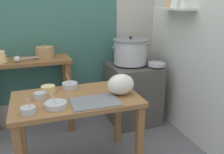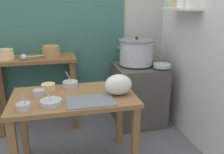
{
  "view_description": "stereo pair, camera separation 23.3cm",
  "coord_description": "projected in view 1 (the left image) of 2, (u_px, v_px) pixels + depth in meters",
  "views": [
    {
      "loc": [
        -0.29,
        -1.97,
        1.52
      ],
      "look_at": [
        0.43,
        0.14,
        0.82
      ],
      "focal_mm": 38.33,
      "sensor_mm": 36.0,
      "label": 1
    },
    {
      "loc": [
        -0.07,
        -2.04,
        1.52
      ],
      "look_at": [
        0.43,
        0.14,
        0.82
      ],
      "focal_mm": 38.33,
      "sensor_mm": 36.0,
      "label": 2
    }
  ],
  "objects": [
    {
      "name": "back_shelf_table",
      "position": [
        29.0,
        78.0,
        2.76
      ],
      "size": [
        0.96,
        0.4,
        0.9
      ],
      "color": "brown",
      "rests_on": "ground"
    },
    {
      "name": "prep_bowl_1",
      "position": [
        70.0,
        85.0,
        2.31
      ],
      "size": [
        0.15,
        0.15,
        0.17
      ],
      "color": "#B7BABF",
      "rests_on": "prep_table"
    },
    {
      "name": "serving_tray",
      "position": [
        95.0,
        102.0,
        2.0
      ],
      "size": [
        0.4,
        0.28,
        0.01
      ],
      "primitive_type": "cube",
      "color": "slate",
      "rests_on": "prep_table"
    },
    {
      "name": "wide_pan",
      "position": [
        156.0,
        64.0,
        2.89
      ],
      "size": [
        0.21,
        0.21,
        0.04
      ],
      "primitive_type": "cylinder",
      "color": "#B7BABF",
      "rests_on": "stove_block"
    },
    {
      "name": "clay_pot",
      "position": [
        45.0,
        53.0,
        2.74
      ],
      "size": [
        0.21,
        0.21,
        0.16
      ],
      "color": "#A37A4C",
      "rests_on": "back_shelf_table"
    },
    {
      "name": "plastic_bag",
      "position": [
        121.0,
        84.0,
        2.14
      ],
      "size": [
        0.25,
        0.18,
        0.19
      ],
      "primitive_type": "ellipsoid",
      "color": "silver",
      "rests_on": "prep_table"
    },
    {
      "name": "prep_bowl_4",
      "position": [
        56.0,
        105.0,
        1.9
      ],
      "size": [
        0.18,
        0.18,
        0.14
      ],
      "color": "#B7BABF",
      "rests_on": "prep_table"
    },
    {
      "name": "prep_bowl_3",
      "position": [
        28.0,
        110.0,
        1.79
      ],
      "size": [
        0.11,
        0.11,
        0.14
      ],
      "color": "#B7BABF",
      "rests_on": "prep_table"
    },
    {
      "name": "prep_bowl_2",
      "position": [
        40.0,
        96.0,
        2.06
      ],
      "size": [
        0.1,
        0.1,
        0.06
      ],
      "color": "#B7BABF",
      "rests_on": "prep_table"
    },
    {
      "name": "wall_right",
      "position": [
        196.0,
        24.0,
        2.55
      ],
      "size": [
        0.3,
        3.2,
        2.6
      ],
      "color": "silver",
      "rests_on": "ground"
    },
    {
      "name": "wall_back",
      "position": [
        60.0,
        20.0,
        2.95
      ],
      "size": [
        4.4,
        0.12,
        2.6
      ],
      "color": "#B2ADA3",
      "rests_on": "ground"
    },
    {
      "name": "stove_block",
      "position": [
        133.0,
        93.0,
        3.13
      ],
      "size": [
        0.6,
        0.61,
        0.78
      ],
      "color": "#4C4742",
      "rests_on": "ground"
    },
    {
      "name": "prep_table",
      "position": [
        77.0,
        108.0,
        2.15
      ],
      "size": [
        1.1,
        0.66,
        0.72
      ],
      "color": "olive",
      "rests_on": "ground"
    },
    {
      "name": "steamer_pot",
      "position": [
        130.0,
        51.0,
        2.97
      ],
      "size": [
        0.48,
        0.43,
        0.34
      ],
      "color": "#B7BABF",
      "rests_on": "stove_block"
    },
    {
      "name": "prep_bowl_0",
      "position": [
        48.0,
        89.0,
        2.19
      ],
      "size": [
        0.13,
        0.13,
        0.07
      ],
      "color": "#E5C684",
      "rests_on": "prep_table"
    },
    {
      "name": "ladle",
      "position": [
        18.0,
        59.0,
        2.57
      ],
      "size": [
        0.29,
        0.09,
        0.07
      ],
      "color": "#B7BABF",
      "rests_on": "back_shelf_table"
    }
  ]
}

